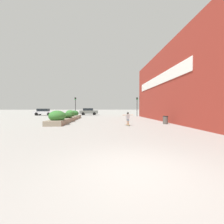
{
  "coord_description": "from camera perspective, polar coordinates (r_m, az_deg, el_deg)",
  "views": [
    {
      "loc": [
        -0.88,
        -3.73,
        1.61
      ],
      "look_at": [
        0.73,
        21.4,
        0.94
      ],
      "focal_mm": 24.0,
      "sensor_mm": 36.0,
      "label": 1
    }
  ],
  "objects": [
    {
      "name": "ground_plane",
      "position": [
        4.16,
        9.56,
        -21.26
      ],
      "size": [
        300.0,
        300.0,
        0.0
      ],
      "primitive_type": "plane",
      "color": "gray"
    },
    {
      "name": "building_wall_right",
      "position": [
        15.71,
        25.45,
        11.5
      ],
      "size": [
        0.67,
        30.8,
        8.73
      ],
      "color": "maroon",
      "rests_on": "ground_plane"
    },
    {
      "name": "planter_box",
      "position": [
        19.51,
        -16.64,
        -1.79
      ],
      "size": [
        1.7,
        12.26,
        1.38
      ],
      "color": "gray",
      "rests_on": "ground_plane"
    },
    {
      "name": "skateboard",
      "position": [
        13.82,
        6.04,
        -4.89
      ],
      "size": [
        0.34,
        0.66,
        0.1
      ],
      "rotation": [
        0.0,
        0.0,
        0.25
      ],
      "color": "olive",
      "rests_on": "ground_plane"
    },
    {
      "name": "skateboarder",
      "position": [
        13.76,
        6.05,
        -1.92
      ],
      "size": [
        1.05,
        0.33,
        1.14
      ],
      "rotation": [
        0.0,
        0.0,
        0.25
      ],
      "color": "tan",
      "rests_on": "skateboard"
    },
    {
      "name": "trash_bin",
      "position": [
        16.0,
        19.69,
        -2.88
      ],
      "size": [
        0.51,
        0.51,
        0.81
      ],
      "color": "#514C47",
      "rests_on": "ground_plane"
    },
    {
      "name": "car_leftmost",
      "position": [
        36.34,
        -24.54,
        0.06
      ],
      "size": [
        4.16,
        1.94,
        1.48
      ],
      "rotation": [
        0.0,
        0.0,
        -1.57
      ],
      "color": "silver",
      "rests_on": "ground_plane"
    },
    {
      "name": "car_center_left",
      "position": [
        35.03,
        -8.83,
        0.21
      ],
      "size": [
        4.09,
        1.94,
        1.57
      ],
      "rotation": [
        0.0,
        0.0,
        -1.57
      ],
      "color": "slate",
      "rests_on": "ground_plane"
    },
    {
      "name": "traffic_light_left",
      "position": [
        29.48,
        -13.77,
        3.16
      ],
      "size": [
        0.28,
        0.3,
        3.66
      ],
      "color": "black",
      "rests_on": "ground_plane"
    },
    {
      "name": "traffic_light_right",
      "position": [
        29.57,
        9.53,
        3.21
      ],
      "size": [
        0.28,
        0.3,
        3.69
      ],
      "color": "black",
      "rests_on": "ground_plane"
    }
  ]
}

